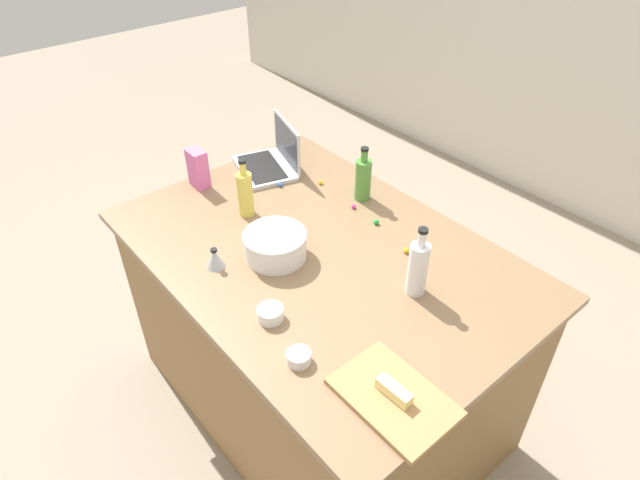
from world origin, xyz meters
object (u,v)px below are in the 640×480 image
at_px(bottle_olive, 363,179).
at_px(candy_bag, 198,169).
at_px(mixing_bowl_large, 275,244).
at_px(cutting_board, 393,397).
at_px(bottle_oil, 245,193).
at_px(butter_stick_left, 394,391).
at_px(laptop, 272,159).
at_px(bottle_vinegar, 418,267).
at_px(ramekin_medium, 299,357).
at_px(kitchen_timer, 215,258).
at_px(ramekin_small, 270,314).

distance_m(bottle_olive, candy_bag, 0.71).
height_order(mixing_bowl_large, cutting_board, mixing_bowl_large).
relative_size(mixing_bowl_large, candy_bag, 1.37).
height_order(bottle_oil, butter_stick_left, bottle_oil).
height_order(laptop, bottle_vinegar, bottle_vinegar).
xyz_separation_m(bottle_oil, ramekin_medium, (0.74, -0.31, -0.08)).
bearing_deg(ramekin_medium, bottle_vinegar, 88.22).
relative_size(bottle_olive, candy_bag, 1.40).
xyz_separation_m(laptop, bottle_oil, (0.23, -0.29, 0.05)).
bearing_deg(kitchen_timer, laptop, 127.37).
height_order(bottle_olive, candy_bag, bottle_olive).
relative_size(laptop, ramekin_medium, 4.86).
xyz_separation_m(bottle_oil, butter_stick_left, (1.01, -0.20, -0.06)).
bearing_deg(bottle_oil, bottle_olive, 63.66).
relative_size(ramekin_medium, kitchen_timer, 0.96).
relative_size(bottle_oil, cutting_board, 0.75).
distance_m(butter_stick_left, ramekin_small, 0.47).
distance_m(bottle_oil, butter_stick_left, 1.03).
bearing_deg(bottle_vinegar, candy_bag, -168.79).
relative_size(bottle_oil, candy_bag, 1.46).
height_order(cutting_board, candy_bag, candy_bag).
bearing_deg(kitchen_timer, bottle_oil, 126.67).
xyz_separation_m(bottle_oil, bottle_olive, (0.22, 0.44, -0.00)).
relative_size(cutting_board, butter_stick_left, 3.02).
relative_size(laptop, mixing_bowl_large, 1.54).
bearing_deg(laptop, bottle_vinegar, -6.84).
bearing_deg(butter_stick_left, bottle_olive, 141.19).
bearing_deg(cutting_board, laptop, 158.38).
distance_m(bottle_oil, ramekin_small, 0.61).
bearing_deg(ramekin_small, mixing_bowl_large, 140.46).
xyz_separation_m(laptop, ramekin_medium, (0.96, -0.61, -0.03)).
height_order(bottle_oil, ramekin_small, bottle_oil).
distance_m(kitchen_timer, candy_bag, 0.57).
height_order(laptop, bottle_oil, bottle_oil).
xyz_separation_m(ramekin_medium, kitchen_timer, (-0.53, 0.04, 0.02)).
xyz_separation_m(bottle_oil, ramekin_small, (0.54, -0.27, -0.08)).
xyz_separation_m(cutting_board, butter_stick_left, (-0.00, 0.00, 0.03)).
relative_size(cutting_board, ramekin_medium, 4.48).
bearing_deg(mixing_bowl_large, butter_stick_left, -9.92).
bearing_deg(laptop, mixing_bowl_large, -34.89).
xyz_separation_m(cutting_board, ramekin_small, (-0.47, -0.08, 0.01)).
bearing_deg(cutting_board, mixing_bowl_large, 170.09).
height_order(butter_stick_left, ramekin_small, butter_stick_left).
xyz_separation_m(ramekin_small, ramekin_medium, (0.20, -0.04, -0.00)).
bearing_deg(candy_bag, bottle_oil, 6.32).
height_order(cutting_board, ramekin_medium, ramekin_medium).
xyz_separation_m(laptop, butter_stick_left, (1.24, -0.49, -0.01)).
bearing_deg(butter_stick_left, laptop, 158.36).
relative_size(ramekin_small, kitchen_timer, 1.11).
distance_m(bottle_olive, kitchen_timer, 0.71).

